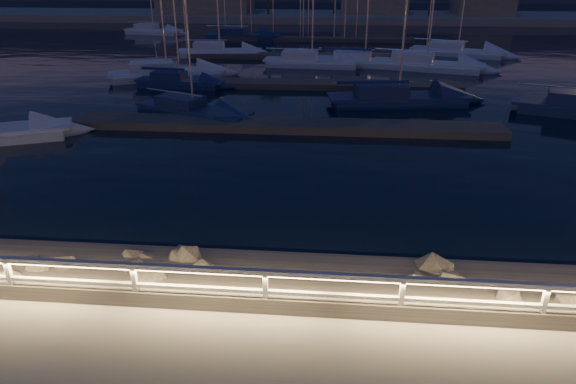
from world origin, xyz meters
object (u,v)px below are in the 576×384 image
at_px(sailboat_e, 178,81).
at_px(sailboat_g, 362,61).
at_px(sailboat_c, 395,97).
at_px(sailboat_k, 424,64).
at_px(sailboat_m, 152,30).
at_px(sailboat_f, 164,73).
at_px(guard_rail, 218,279).
at_px(sailboat_l, 455,51).
at_px(sailboat_b, 191,109).
at_px(sailboat_n, 240,35).
at_px(sailboat_i, 218,51).
at_px(sailboat_j, 309,61).

xyz_separation_m(sailboat_e, sailboat_g, (13.12, 9.37, 0.03)).
xyz_separation_m(sailboat_c, sailboat_k, (3.53, 11.94, 0.02)).
bearing_deg(sailboat_m, sailboat_c, -41.15).
xyz_separation_m(sailboat_f, sailboat_m, (-9.94, 26.57, -0.02)).
relative_size(guard_rail, sailboat_l, 3.02).
relative_size(guard_rail, sailboat_b, 3.73).
relative_size(sailboat_b, sailboat_l, 0.81).
height_order(guard_rail, sailboat_c, sailboat_c).
distance_m(sailboat_k, sailboat_l, 8.55).
bearing_deg(sailboat_b, sailboat_n, 119.69).
bearing_deg(sailboat_m, sailboat_l, -11.30).
bearing_deg(sailboat_i, sailboat_l, -0.46).
relative_size(guard_rail, sailboat_j, 3.23).
xyz_separation_m(sailboat_c, sailboat_e, (-14.52, 3.68, -0.04)).
xyz_separation_m(sailboat_g, sailboat_i, (-13.20, 3.88, 0.03)).
height_order(sailboat_b, sailboat_l, sailboat_l).
relative_size(sailboat_c, sailboat_e, 1.36).
relative_size(sailboat_e, sailboat_l, 0.72).
distance_m(sailboat_f, sailboat_j, 12.18).
bearing_deg(guard_rail, sailboat_i, 102.38).
bearing_deg(sailboat_k, sailboat_f, -148.20).
bearing_deg(sailboat_k, sailboat_i, -179.71).
bearing_deg(sailboat_l, sailboat_j, -130.86).
distance_m(sailboat_c, sailboat_i, 22.36).
bearing_deg(guard_rail, sailboat_j, 89.50).
bearing_deg(sailboat_c, sailboat_f, 149.89).
bearing_deg(sailboat_m, sailboat_g, -28.28).
bearing_deg(guard_rail, sailboat_f, 110.04).
distance_m(sailboat_c, sailboat_k, 12.45).
bearing_deg(sailboat_j, sailboat_f, -145.79).
distance_m(sailboat_f, sailboat_m, 28.37).
distance_m(guard_rail, sailboat_e, 26.78).
distance_m(sailboat_g, sailboat_m, 31.72).
distance_m(sailboat_b, sailboat_e, 7.98).
relative_size(sailboat_f, sailboat_n, 1.01).
bearing_deg(sailboat_n, sailboat_k, -40.41).
bearing_deg(sailboat_l, sailboat_g, -123.10).
relative_size(sailboat_c, sailboat_n, 1.00).
relative_size(sailboat_c, sailboat_i, 1.09).
xyz_separation_m(sailboat_l, sailboat_m, (-33.79, 13.29, 0.02)).
relative_size(sailboat_k, sailboat_n, 1.06).
relative_size(sailboat_e, sailboat_m, 0.85).
relative_size(sailboat_g, sailboat_l, 0.96).
bearing_deg(sailboat_n, guard_rail, -78.16).
xyz_separation_m(sailboat_c, sailboat_n, (-14.58, 28.66, 0.02)).
bearing_deg(sailboat_k, guard_rail, -90.31).
bearing_deg(guard_rail, sailboat_n, 99.54).
bearing_deg(sailboat_k, sailboat_l, 77.63).
bearing_deg(sailboat_f, sailboat_k, -3.99).
bearing_deg(sailboat_c, sailboat_j, 105.87).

